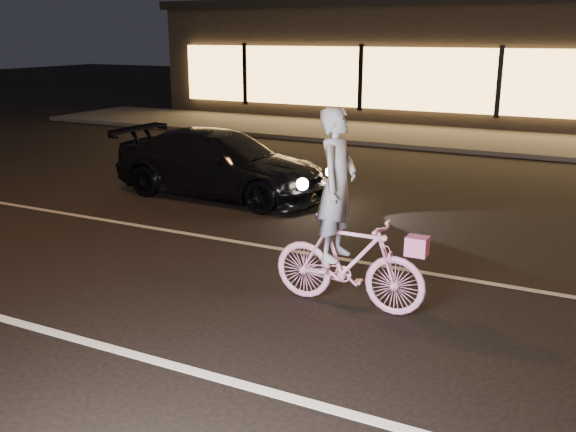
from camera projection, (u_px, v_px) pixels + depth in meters
The scene contains 7 objects.
ground at pixel (269, 312), 7.28m from camera, with size 90.00×90.00×0.00m, color black.
lane_stripe_near at pixel (193, 371), 5.99m from camera, with size 60.00×0.12×0.01m, color silver.
lane_stripe_far at pixel (337, 258), 9.00m from camera, with size 60.00×0.10×0.01m, color gray.
sidewalk at pixel (484, 141), 18.43m from camera, with size 30.00×4.00×0.12m, color #383533.
storefront at pixel (520, 59), 22.97m from camera, with size 25.40×8.42×4.20m.
cyclist at pixel (345, 239), 7.22m from camera, with size 1.82×0.63×2.29m.
sedan at pixel (221, 164), 12.30m from camera, with size 4.40×1.92×1.26m.
Camera 1 is at (3.21, -5.89, 3.05)m, focal length 40.00 mm.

